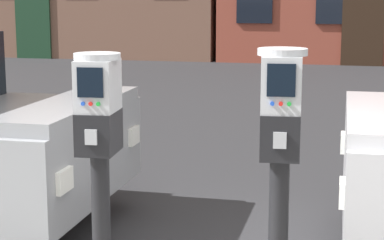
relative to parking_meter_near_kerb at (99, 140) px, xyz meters
The scene contains 2 objects.
parking_meter_near_kerb is the anchor object (origin of this frame).
parking_meter_twin_adjacent 0.85m from the parking_meter_near_kerb, ahead, with size 0.23×0.26×1.35m.
Camera 1 is at (0.80, -3.10, 1.72)m, focal length 64.32 mm.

